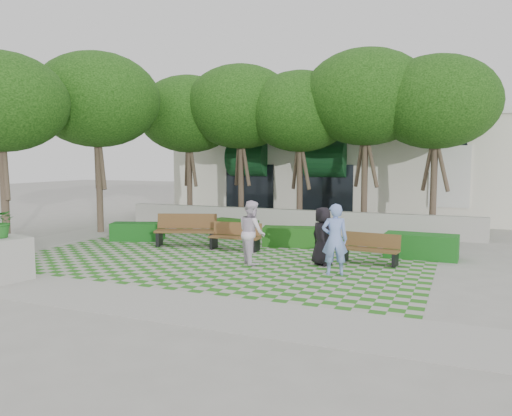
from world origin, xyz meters
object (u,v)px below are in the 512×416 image
at_px(planter_front, 2,250).
at_px(person_dark, 322,236).
at_px(hedge_west, 138,232).
at_px(person_blue, 335,239).
at_px(hedge_midright, 291,237).
at_px(hedge_east, 421,246).
at_px(bench_east, 370,249).
at_px(bench_west, 186,231).
at_px(person_white, 252,232).
at_px(bench_mid, 235,237).
at_px(hedge_midleft, 235,228).

xyz_separation_m(planter_front, person_dark, (6.70, 4.75, 0.06)).
relative_size(hedge_west, person_blue, 1.01).
relative_size(hedge_midright, planter_front, 1.01).
bearing_deg(person_blue, hedge_east, -140.49).
distance_m(hedge_midright, planter_front, 8.81).
xyz_separation_m(bench_east, hedge_east, (1.27, 1.37, -0.05)).
bearing_deg(planter_front, bench_west, 75.58).
xyz_separation_m(hedge_east, person_dark, (-2.47, -2.11, 0.45)).
height_order(hedge_west, person_white, person_white).
xyz_separation_m(bench_east, person_dark, (-1.19, -0.74, 0.40)).
height_order(bench_mid, hedge_midright, bench_mid).
bearing_deg(hedge_east, planter_front, -143.22).
relative_size(hedge_midleft, planter_front, 0.97).
height_order(person_dark, person_white, person_white).
height_order(bench_east, bench_mid, bench_mid).
bearing_deg(person_dark, bench_mid, 11.36).
bearing_deg(hedge_midleft, bench_mid, -64.23).
xyz_separation_m(bench_east, hedge_midright, (-2.98, 1.81, -0.08)).
distance_m(hedge_east, person_dark, 3.27).
xyz_separation_m(hedge_midright, person_blue, (2.38, -3.56, 0.59)).
distance_m(bench_west, hedge_west, 2.22).
distance_m(bench_east, hedge_midright, 3.49).
relative_size(bench_east, hedge_midleft, 0.92).
bearing_deg(hedge_midright, hedge_midleft, 153.90).
distance_m(hedge_east, planter_front, 11.46).
relative_size(bench_west, person_white, 1.20).
distance_m(hedge_midleft, hedge_west, 3.66).
xyz_separation_m(hedge_east, hedge_midleft, (-7.01, 1.80, -0.05)).
bearing_deg(person_blue, person_dark, -79.15).
bearing_deg(hedge_midright, bench_west, -159.54).
bearing_deg(hedge_west, bench_west, -6.68).
distance_m(planter_front, person_blue, 8.20).
distance_m(hedge_east, hedge_midright, 4.27).
distance_m(hedge_midright, person_blue, 4.32).
bearing_deg(hedge_midright, hedge_east, -5.96).
distance_m(hedge_east, hedge_west, 9.83).
height_order(bench_east, person_dark, person_dark).
distance_m(bench_west, person_dark, 5.32).
distance_m(bench_west, person_white, 3.78).
height_order(hedge_midleft, planter_front, planter_front).
xyz_separation_m(bench_east, person_blue, (-0.60, -1.75, 0.50)).
bearing_deg(person_white, bench_east, -108.87).
distance_m(bench_east, bench_mid, 4.47).
height_order(person_blue, person_dark, person_blue).
distance_m(hedge_midright, hedge_west, 5.65).
height_order(bench_west, hedge_midright, bench_west).
height_order(hedge_east, person_dark, person_dark).
bearing_deg(person_blue, hedge_west, -37.44).
bearing_deg(bench_east, planter_front, -139.00).
relative_size(hedge_east, hedge_west, 1.13).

